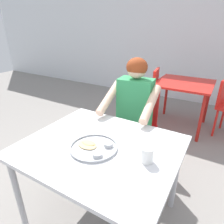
# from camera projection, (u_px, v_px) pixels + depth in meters

# --- Properties ---
(ground_plane) EXTENTS (12.00, 12.00, 0.05)m
(ground_plane) POSITION_uv_depth(u_px,v_px,m) (101.00, 216.00, 1.70)
(ground_plane) COLOR gray
(back_wall) EXTENTS (12.00, 0.12, 3.40)m
(back_wall) POSITION_uv_depth(u_px,v_px,m) (198.00, 14.00, 3.62)
(back_wall) COLOR silver
(back_wall) RESTS_ON ground
(table_foreground) EXTENTS (1.08, 0.92, 0.72)m
(table_foreground) POSITION_uv_depth(u_px,v_px,m) (100.00, 153.00, 1.41)
(table_foreground) COLOR silver
(table_foreground) RESTS_ON ground
(thali_tray) EXTENTS (0.33, 0.33, 0.03)m
(thali_tray) POSITION_uv_depth(u_px,v_px,m) (94.00, 147.00, 1.34)
(thali_tray) COLOR #B7BABF
(thali_tray) RESTS_ON table_foreground
(drinking_cup) EXTENTS (0.08, 0.08, 0.10)m
(drinking_cup) POSITION_uv_depth(u_px,v_px,m) (147.00, 154.00, 1.19)
(drinking_cup) COLOR white
(drinking_cup) RESTS_ON table_foreground
(chair_foreground) EXTENTS (0.44, 0.42, 0.88)m
(chair_foreground) POSITION_uv_depth(u_px,v_px,m) (138.00, 121.00, 2.21)
(chair_foreground) COLOR red
(chair_foreground) RESTS_ON ground
(diner_foreground) EXTENTS (0.52, 0.58, 1.23)m
(diner_foreground) POSITION_uv_depth(u_px,v_px,m) (132.00, 110.00, 1.94)
(diner_foreground) COLOR #343434
(diner_foreground) RESTS_ON ground
(table_background_red) EXTENTS (0.79, 0.81, 0.73)m
(table_background_red) POSITION_uv_depth(u_px,v_px,m) (184.00, 88.00, 2.92)
(table_background_red) COLOR red
(table_background_red) RESTS_ON ground
(chair_red_left) EXTENTS (0.48, 0.45, 0.87)m
(chair_red_left) POSITION_uv_depth(u_px,v_px,m) (148.00, 91.00, 3.24)
(chair_red_left) COLOR red
(chair_red_left) RESTS_ON ground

